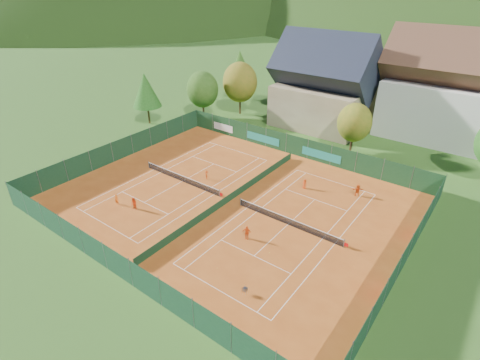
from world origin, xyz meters
name	(u,v)px	position (x,y,z in m)	size (l,w,h in m)	color
ground	(230,201)	(0.00, 0.00, -0.02)	(600.00, 600.00, 0.00)	#2B581B
clay_pad	(230,201)	(0.00, 0.00, 0.01)	(40.00, 32.00, 0.01)	#AD4E19
court_markings_left	(182,181)	(-8.00, 0.00, 0.01)	(11.03, 23.83, 0.00)	white
court_markings_right	(288,225)	(8.00, 0.00, 0.01)	(11.03, 23.83, 0.00)	white
tennis_net_left	(183,178)	(-7.85, 0.00, 0.51)	(13.30, 0.10, 1.02)	#59595B
tennis_net_right	(289,221)	(8.15, 0.00, 0.51)	(13.30, 0.10, 1.02)	#59595B
court_divider	(230,197)	(0.00, 0.00, 0.50)	(0.03, 28.80, 1.00)	#12331C
fence_north	(294,146)	(-0.46, 15.99, 1.47)	(40.00, 0.10, 3.00)	#14391C
fence_south	(118,265)	(0.00, -16.00, 1.50)	(40.00, 0.04, 3.00)	#153B24
fence_west	(122,148)	(-20.00, 0.00, 1.50)	(0.04, 32.00, 3.00)	#143821
fence_east	(404,258)	(20.00, 0.05, 1.48)	(0.09, 32.00, 3.00)	#12321E
chalet	(324,88)	(-3.00, 30.00, 6.62)	(16.20, 12.00, 16.00)	tan
hotel_block_a	(454,94)	(16.00, 36.00, 7.38)	(21.60, 11.00, 17.25)	silver
tree_west_front	(202,89)	(-22.00, 20.00, 5.39)	(5.72, 5.72, 8.69)	#432B18
tree_west_mid	(240,82)	(-18.00, 26.00, 6.07)	(6.44, 6.44, 9.78)	#49321A
tree_west_back	(240,67)	(-24.00, 34.00, 6.74)	(5.60, 5.60, 10.00)	#412D17
tree_center	(354,123)	(6.00, 22.00, 4.72)	(5.01, 5.01, 7.60)	#412B17
tree_west_side	(146,90)	(-28.00, 12.00, 6.06)	(5.04, 5.04, 9.00)	#4C361B
ball_hopper	(245,289)	(10.19, -10.87, 0.56)	(0.34, 0.34, 0.80)	slate
loose_ball_0	(123,208)	(-9.11, -8.66, 0.03)	(0.07, 0.07, 0.07)	#CCD833
loose_ball_1	(217,268)	(6.24, -9.88, 0.03)	(0.07, 0.07, 0.07)	#CCD833
loose_ball_2	(270,186)	(1.86, 5.89, 0.03)	(0.07, 0.07, 0.07)	#CCD833
loose_ball_3	(222,169)	(-6.01, 5.87, 0.03)	(0.07, 0.07, 0.07)	#CCD833
loose_ball_4	(269,253)	(8.95, -5.16, 0.03)	(0.07, 0.07, 0.07)	#CCD833
player_left_near	(117,199)	(-10.25, -8.55, 0.67)	(0.49, 0.32, 1.34)	orange
player_left_mid	(134,204)	(-7.70, -8.04, 0.79)	(0.77, 0.60, 1.57)	#FC5116
player_left_far	(207,175)	(-5.86, 2.49, 0.60)	(0.77, 0.44, 1.20)	#F05115
player_right_near	(247,232)	(5.83, -4.63, 0.79)	(0.93, 0.39, 1.58)	#F45515
player_right_far_a	(305,184)	(5.67, 8.04, 0.66)	(0.65, 0.42, 1.32)	#DB4713
player_right_far_b	(358,190)	(11.71, 10.30, 0.79)	(1.46, 0.47, 1.57)	#D44B12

